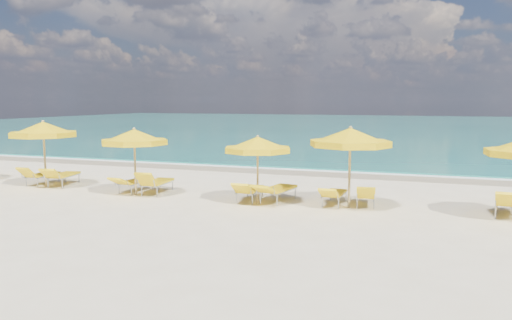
% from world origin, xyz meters
% --- Properties ---
extents(ground_plane, '(120.00, 120.00, 0.00)m').
position_xyz_m(ground_plane, '(0.00, 0.00, 0.00)').
color(ground_plane, beige).
extents(ocean, '(120.00, 80.00, 0.30)m').
position_xyz_m(ocean, '(0.00, 48.00, 0.00)').
color(ocean, '#126A60').
rests_on(ocean, ground).
extents(wet_sand_band, '(120.00, 2.60, 0.01)m').
position_xyz_m(wet_sand_band, '(0.00, 7.40, 0.00)').
color(wet_sand_band, tan).
rests_on(wet_sand_band, ground).
extents(foam_line, '(120.00, 1.20, 0.03)m').
position_xyz_m(foam_line, '(0.00, 8.20, 0.00)').
color(foam_line, white).
rests_on(foam_line, ground).
extents(whitecap_near, '(14.00, 0.36, 0.05)m').
position_xyz_m(whitecap_near, '(-6.00, 17.00, 0.00)').
color(whitecap_near, white).
rests_on(whitecap_near, ground).
extents(whitecap_far, '(18.00, 0.30, 0.05)m').
position_xyz_m(whitecap_far, '(8.00, 24.00, 0.00)').
color(whitecap_far, white).
rests_on(whitecap_far, ground).
extents(umbrella_1, '(3.11, 3.11, 2.49)m').
position_xyz_m(umbrella_1, '(-7.98, 0.39, 2.13)').
color(umbrella_1, tan).
rests_on(umbrella_1, ground).
extents(umbrella_2, '(2.82, 2.82, 2.31)m').
position_xyz_m(umbrella_2, '(-3.87, 0.08, 1.97)').
color(umbrella_2, tan).
rests_on(umbrella_2, ground).
extents(umbrella_3, '(2.27, 2.27, 2.16)m').
position_xyz_m(umbrella_3, '(0.53, 0.16, 1.84)').
color(umbrella_3, tan).
rests_on(umbrella_3, ground).
extents(umbrella_4, '(2.49, 2.49, 2.47)m').
position_xyz_m(umbrella_4, '(3.33, 0.49, 2.11)').
color(umbrella_4, tan).
rests_on(umbrella_4, ground).
extents(lounger_1_left, '(0.64, 1.77, 0.80)m').
position_xyz_m(lounger_1_left, '(-8.52, 0.78, 0.22)').
color(lounger_1_left, '#A5A8AD').
rests_on(lounger_1_left, ground).
extents(lounger_1_right, '(0.98, 1.99, 0.81)m').
position_xyz_m(lounger_1_right, '(-7.55, 0.82, 0.23)').
color(lounger_1_right, '#A5A8AD').
rests_on(lounger_1_right, ground).
extents(lounger_2_left, '(0.75, 1.90, 0.67)m').
position_xyz_m(lounger_2_left, '(-4.23, 0.60, 0.22)').
color(lounger_2_left, '#A5A8AD').
rests_on(lounger_2_left, ground).
extents(lounger_2_right, '(0.78, 1.90, 0.90)m').
position_xyz_m(lounger_2_right, '(-3.32, 0.57, 0.24)').
color(lounger_2_right, '#A5A8AD').
rests_on(lounger_2_right, ground).
extents(lounger_3_left, '(0.66, 1.79, 0.74)m').
position_xyz_m(lounger_3_left, '(0.14, 0.48, 0.21)').
color(lounger_3_left, '#A5A8AD').
rests_on(lounger_3_left, ground).
extents(lounger_3_right, '(1.01, 2.13, 0.74)m').
position_xyz_m(lounger_3_right, '(1.04, 0.62, 0.24)').
color(lounger_3_right, '#A5A8AD').
rests_on(lounger_3_right, ground).
extents(lounger_4_left, '(0.62, 1.74, 0.69)m').
position_xyz_m(lounger_4_left, '(2.83, 0.79, 0.21)').
color(lounger_4_left, '#A5A8AD').
rests_on(lounger_4_left, ground).
extents(lounger_4_right, '(0.75, 1.69, 0.76)m').
position_xyz_m(lounger_4_right, '(3.77, 0.96, 0.20)').
color(lounger_4_right, '#A5A8AD').
rests_on(lounger_4_right, ground).
extents(lounger_5_left, '(0.92, 2.05, 0.87)m').
position_xyz_m(lounger_5_left, '(7.73, 0.96, 0.24)').
color(lounger_5_left, '#A5A8AD').
rests_on(lounger_5_left, ground).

